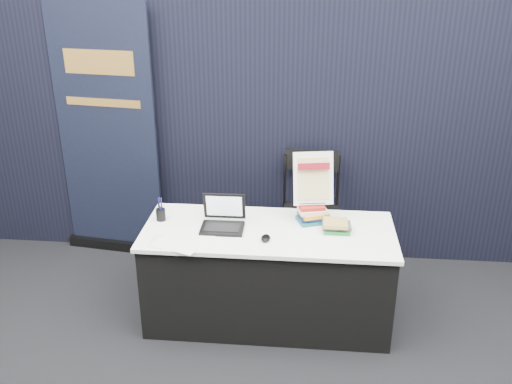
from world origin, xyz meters
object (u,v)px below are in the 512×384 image
object	(u,v)px
display_table	(268,274)
book_stack_short	(337,226)
info_sign	(313,179)
laptop	(223,220)
stacking_chair	(310,210)
pullup_banner	(109,148)
book_stack_tall	(312,213)

from	to	relation	value
display_table	book_stack_short	distance (m)	0.64
info_sign	book_stack_short	bearing A→B (deg)	-54.76
laptop	book_stack_short	world-z (taller)	laptop
display_table	stacking_chair	xyz separation A→B (m)	(0.30, 0.71, 0.21)
laptop	info_sign	xyz separation A→B (m)	(0.63, 0.19, 0.27)
display_table	pullup_banner	world-z (taller)	pullup_banner
book_stack_tall	stacking_chair	world-z (taller)	stacking_chair
pullup_banner	stacking_chair	xyz separation A→B (m)	(1.77, -0.24, -0.41)
display_table	stacking_chair	size ratio (longest dim) A/B	1.72
book_stack_tall	book_stack_short	size ratio (longest dim) A/B	1.23
display_table	stacking_chair	distance (m)	0.80
book_stack_short	display_table	bearing A→B (deg)	-177.13
pullup_banner	stacking_chair	distance (m)	1.83
laptop	info_sign	distance (m)	0.71
laptop	book_stack_tall	xyz separation A→B (m)	(0.63, 0.16, 0.01)
book_stack_short	stacking_chair	bearing A→B (deg)	104.88
display_table	info_sign	size ratio (longest dim) A/B	4.56
info_sign	stacking_chair	distance (m)	0.71
laptop	book_stack_tall	size ratio (longest dim) A/B	1.31
book_stack_tall	stacking_chair	bearing A→B (deg)	90.72
display_table	book_stack_short	xyz separation A→B (m)	(0.48, 0.02, 0.41)
laptop	book_stack_short	xyz separation A→B (m)	(0.81, 0.02, -0.02)
laptop	stacking_chair	bearing A→B (deg)	47.56
book_stack_tall	info_sign	distance (m)	0.26
book_stack_tall	stacking_chair	xyz separation A→B (m)	(-0.01, 0.55, -0.23)
info_sign	pullup_banner	size ratio (longest dim) A/B	0.18
info_sign	stacking_chair	size ratio (longest dim) A/B	0.38
info_sign	stacking_chair	bearing A→B (deg)	80.23
pullup_banner	book_stack_short	bearing A→B (deg)	-17.83
book_stack_tall	pullup_banner	size ratio (longest dim) A/B	0.10
stacking_chair	book_stack_tall	bearing A→B (deg)	-84.97
laptop	info_sign	world-z (taller)	info_sign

